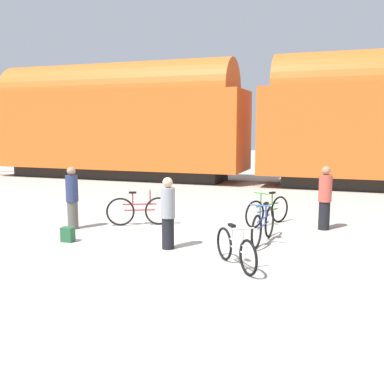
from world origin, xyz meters
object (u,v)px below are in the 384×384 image
(freight_train, at_px, (254,118))
(bicycle_green, at_px, (268,211))
(bicycle_maroon, at_px, (140,211))
(person_in_red, at_px, (325,198))
(person_in_navy, at_px, (72,198))
(backpack, at_px, (68,234))
(person_in_grey, at_px, (168,213))
(bicycle_blue, at_px, (263,226))
(bicycle_silver, at_px, (236,249))

(freight_train, distance_m, bicycle_green, 9.19)
(bicycle_maroon, height_order, person_in_red, person_in_red)
(person_in_navy, bearing_deg, backpack, -5.01)
(bicycle_maroon, bearing_deg, backpack, -110.74)
(backpack, bearing_deg, person_in_red, 30.58)
(bicycle_maroon, relative_size, backpack, 4.82)
(person_in_navy, distance_m, person_in_red, 6.51)
(bicycle_maroon, bearing_deg, person_in_navy, -146.72)
(bicycle_green, bearing_deg, backpack, -141.01)
(person_in_grey, relative_size, backpack, 4.61)
(bicycle_maroon, relative_size, person_in_red, 1.00)
(bicycle_blue, bearing_deg, bicycle_maroon, 168.45)
(bicycle_blue, relative_size, person_in_red, 1.11)
(freight_train, relative_size, person_in_grey, 17.41)
(bicycle_silver, bearing_deg, bicycle_blue, 85.48)
(bicycle_maroon, distance_m, bicycle_green, 3.44)
(person_in_navy, relative_size, person_in_red, 0.99)
(freight_train, bearing_deg, bicycle_maroon, -96.21)
(bicycle_green, height_order, person_in_red, person_in_red)
(bicycle_maroon, height_order, bicycle_green, bicycle_maroon)
(bicycle_green, relative_size, person_in_navy, 0.98)
(person_in_navy, xyz_separation_m, person_in_red, (6.17, 2.09, 0.00))
(bicycle_green, xyz_separation_m, person_in_navy, (-4.70, -2.11, 0.43))
(bicycle_maroon, relative_size, person_in_grey, 1.04)
(freight_train, bearing_deg, person_in_navy, -103.29)
(bicycle_blue, xyz_separation_m, person_in_navy, (-4.93, -0.25, 0.42))
(bicycle_silver, height_order, person_in_grey, person_in_grey)
(bicycle_silver, height_order, person_in_navy, person_in_navy)
(person_in_grey, bearing_deg, person_in_navy, -149.24)
(freight_train, relative_size, bicycle_blue, 14.93)
(bicycle_green, bearing_deg, freight_train, 104.41)
(bicycle_blue, relative_size, bicycle_green, 1.14)
(person_in_navy, xyz_separation_m, person_in_grey, (3.07, -0.96, -0.03))
(bicycle_silver, relative_size, backpack, 3.88)
(freight_train, bearing_deg, person_in_grey, -87.24)
(bicycle_maroon, xyz_separation_m, bicycle_green, (3.24, 1.15, -0.01))
(bicycle_blue, bearing_deg, bicycle_green, 97.02)
(freight_train, xyz_separation_m, person_in_red, (3.66, -8.54, -2.21))
(bicycle_green, bearing_deg, person_in_red, -0.67)
(freight_train, xyz_separation_m, person_in_navy, (-2.51, -10.63, -2.21))
(bicycle_maroon, height_order, backpack, bicycle_maroon)
(person_in_navy, bearing_deg, bicycle_maroon, 89.29)
(bicycle_green, xyz_separation_m, backpack, (-4.05, -3.28, -0.22))
(freight_train, relative_size, backpack, 80.31)
(backpack, bearing_deg, bicycle_blue, 18.37)
(person_in_navy, bearing_deg, bicycle_blue, 58.88)
(bicycle_blue, height_order, bicycle_silver, bicycle_blue)
(bicycle_silver, height_order, bicycle_green, bicycle_green)
(freight_train, xyz_separation_m, person_in_grey, (0.56, -11.59, -2.24))
(person_in_grey, distance_m, person_in_red, 4.35)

